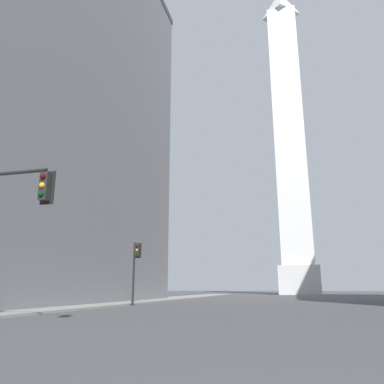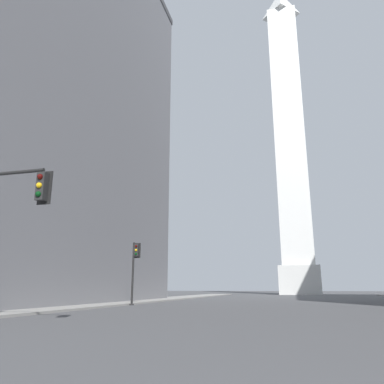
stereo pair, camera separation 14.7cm
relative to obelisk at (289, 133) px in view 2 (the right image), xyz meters
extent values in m
cube|color=gray|center=(-17.55, -56.63, -39.22)|extent=(5.00, 106.18, 0.15)
cube|color=slate|center=(-28.08, -62.21, -17.77)|extent=(20.55, 41.75, 43.05)
cube|color=silver|center=(0.00, 0.00, -36.12)|extent=(9.02, 9.02, 6.35)
cube|color=white|center=(0.00, 0.00, 0.79)|extent=(7.21, 7.21, 67.46)
pyramid|color=white|center=(0.00, 0.00, 38.49)|extent=(7.21, 7.21, 7.94)
cube|color=black|center=(-10.29, -79.03, -34.13)|extent=(0.35, 0.35, 1.10)
cube|color=black|center=(-10.29, -78.85, -34.13)|extent=(0.58, 0.05, 1.32)
sphere|color=#410907|center=(-10.28, -79.22, -33.79)|extent=(0.22, 0.22, 0.22)
sphere|color=yellow|center=(-10.28, -79.22, -34.13)|extent=(0.22, 0.22, 0.22)
sphere|color=#073410|center=(-10.28, -79.22, -34.47)|extent=(0.22, 0.22, 0.22)
cylinder|color=black|center=(-14.87, -59.75, -36.61)|extent=(0.18, 0.18, 5.38)
cylinder|color=#262626|center=(-14.87, -59.75, -39.25)|extent=(0.40, 0.40, 0.10)
cube|color=black|center=(-14.58, -59.75, -34.61)|extent=(0.36, 0.36, 1.10)
cube|color=black|center=(-14.59, -59.57, -34.61)|extent=(0.58, 0.06, 1.32)
sphere|color=#410907|center=(-14.57, -59.93, -34.27)|extent=(0.22, 0.22, 0.22)
sphere|color=yellow|center=(-14.57, -59.93, -34.61)|extent=(0.22, 0.22, 0.22)
sphere|color=#073410|center=(-14.57, -59.93, -34.96)|extent=(0.22, 0.22, 0.22)
camera|label=1|loc=(-1.39, -90.87, -37.88)|focal=35.00mm
camera|label=2|loc=(-1.25, -90.83, -37.88)|focal=35.00mm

